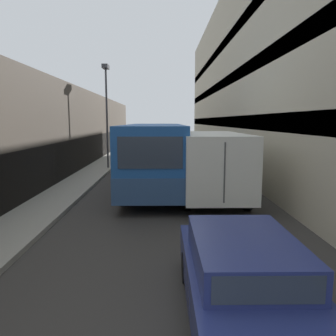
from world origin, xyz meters
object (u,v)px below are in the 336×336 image
(panel_van, at_px, (144,145))
(car_hatchback, at_px, (244,280))
(street_lamp, at_px, (106,96))
(box_truck, at_px, (208,161))
(bus, at_px, (154,155))

(panel_van, bearing_deg, car_hatchback, -82.90)
(street_lamp, bearing_deg, car_hatchback, -73.43)
(car_hatchback, bearing_deg, panel_van, 97.10)
(box_truck, distance_m, panel_van, 14.66)
(box_truck, bearing_deg, bus, 149.72)
(bus, distance_m, street_lamp, 7.39)
(car_hatchback, height_order, panel_van, panel_van)
(car_hatchback, bearing_deg, bus, 99.22)
(box_truck, relative_size, street_lamp, 1.20)
(car_hatchback, height_order, street_lamp, street_lamp)
(bus, distance_m, panel_van, 12.95)
(car_hatchback, relative_size, street_lamp, 0.68)
(car_hatchback, relative_size, bus, 0.45)
(car_hatchback, xyz_separation_m, panel_van, (-2.88, 23.12, 0.41))
(bus, bearing_deg, car_hatchback, -80.78)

